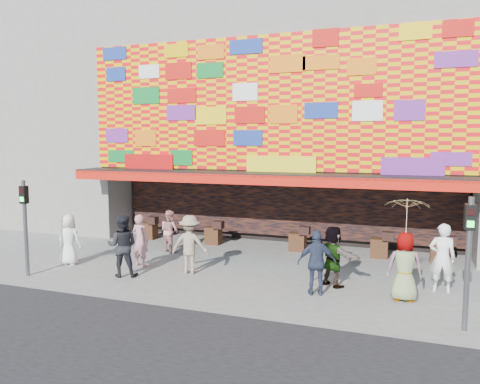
{
  "coord_description": "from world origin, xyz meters",
  "views": [
    {
      "loc": [
        4.91,
        -12.63,
        4.22
      ],
      "look_at": [
        -0.4,
        2.0,
        2.49
      ],
      "focal_mm": 35.0,
      "sensor_mm": 36.0,
      "label": 1
    }
  ],
  "objects_px": {
    "ped_a": "(69,239)",
    "parasol": "(407,218)",
    "signal_left": "(25,217)",
    "ped_h": "(442,258)",
    "ped_b": "(140,240)",
    "ped_i": "(170,231)",
    "ped_e": "(317,263)",
    "ped_d": "(190,244)",
    "ped_g": "(405,267)",
    "ped_f": "(333,256)",
    "ped_c": "(122,246)",
    "signal_right": "(469,249)"
  },
  "relations": [
    {
      "from": "ped_i",
      "to": "parasol",
      "type": "xyz_separation_m",
      "value": [
        8.45,
        -2.78,
        1.42
      ]
    },
    {
      "from": "ped_c",
      "to": "ped_h",
      "type": "distance_m",
      "value": 9.38
    },
    {
      "from": "ped_f",
      "to": "ped_g",
      "type": "bearing_deg",
      "value": -164.27
    },
    {
      "from": "ped_e",
      "to": "ped_c",
      "type": "bearing_deg",
      "value": -13.45
    },
    {
      "from": "ped_b",
      "to": "ped_c",
      "type": "xyz_separation_m",
      "value": [
        0.11,
        -1.19,
        0.08
      ]
    },
    {
      "from": "ped_e",
      "to": "ped_f",
      "type": "relative_size",
      "value": 1.02
    },
    {
      "from": "ped_e",
      "to": "parasol",
      "type": "distance_m",
      "value": 2.63
    },
    {
      "from": "ped_g",
      "to": "ped_i",
      "type": "bearing_deg",
      "value": -24.97
    },
    {
      "from": "ped_a",
      "to": "parasol",
      "type": "distance_m",
      "value": 10.86
    },
    {
      "from": "ped_h",
      "to": "ped_d",
      "type": "bearing_deg",
      "value": 3.45
    },
    {
      "from": "signal_left",
      "to": "ped_b",
      "type": "bearing_deg",
      "value": 38.22
    },
    {
      "from": "ped_d",
      "to": "parasol",
      "type": "bearing_deg",
      "value": 168.38
    },
    {
      "from": "ped_b",
      "to": "ped_e",
      "type": "xyz_separation_m",
      "value": [
        6.1,
        -0.88,
        0.01
      ]
    },
    {
      "from": "signal_left",
      "to": "parasol",
      "type": "distance_m",
      "value": 11.22
    },
    {
      "from": "signal_right",
      "to": "ped_c",
      "type": "xyz_separation_m",
      "value": [
        -9.56,
        0.97,
        -0.89
      ]
    },
    {
      "from": "ped_d",
      "to": "parasol",
      "type": "xyz_separation_m",
      "value": [
        6.43,
        -0.39,
        1.29
      ]
    },
    {
      "from": "ped_e",
      "to": "ped_h",
      "type": "relative_size",
      "value": 0.93
    },
    {
      "from": "signal_left",
      "to": "ped_a",
      "type": "bearing_deg",
      "value": 78.18
    },
    {
      "from": "ped_g",
      "to": "parasol",
      "type": "xyz_separation_m",
      "value": [
        0.0,
        0.0,
        1.3
      ]
    },
    {
      "from": "ped_e",
      "to": "ped_h",
      "type": "distance_m",
      "value": 3.53
    },
    {
      "from": "ped_a",
      "to": "ped_e",
      "type": "bearing_deg",
      "value": 175.75
    },
    {
      "from": "signal_right",
      "to": "ped_g",
      "type": "xyz_separation_m",
      "value": [
        -1.3,
        1.59,
        -0.94
      ]
    },
    {
      "from": "ped_d",
      "to": "ped_f",
      "type": "height_order",
      "value": "ped_d"
    },
    {
      "from": "signal_left",
      "to": "ped_b",
      "type": "relative_size",
      "value": 1.7
    },
    {
      "from": "signal_left",
      "to": "ped_d",
      "type": "distance_m",
      "value": 5.15
    },
    {
      "from": "ped_f",
      "to": "ped_g",
      "type": "xyz_separation_m",
      "value": [
        1.97,
        -0.61,
        0.03
      ]
    },
    {
      "from": "parasol",
      "to": "ped_e",
      "type": "bearing_deg",
      "value": -172.01
    },
    {
      "from": "ped_e",
      "to": "ped_i",
      "type": "bearing_deg",
      "value": -42.93
    },
    {
      "from": "ped_c",
      "to": "ped_g",
      "type": "bearing_deg",
      "value": 163.12
    },
    {
      "from": "ped_e",
      "to": "ped_g",
      "type": "relative_size",
      "value": 0.98
    },
    {
      "from": "ped_f",
      "to": "ped_e",
      "type": "bearing_deg",
      "value": 105.52
    },
    {
      "from": "signal_left",
      "to": "ped_h",
      "type": "relative_size",
      "value": 1.55
    },
    {
      "from": "signal_right",
      "to": "ped_h",
      "type": "bearing_deg",
      "value": 97.04
    },
    {
      "from": "ped_b",
      "to": "ped_g",
      "type": "xyz_separation_m",
      "value": [
        8.36,
        -0.56,
        0.04
      ]
    },
    {
      "from": "ped_a",
      "to": "ped_c",
      "type": "height_order",
      "value": "ped_c"
    },
    {
      "from": "ped_d",
      "to": "ped_a",
      "type": "bearing_deg",
      "value": -2.33
    },
    {
      "from": "ped_e",
      "to": "parasol",
      "type": "bearing_deg",
      "value": 171.58
    },
    {
      "from": "ped_a",
      "to": "signal_left",
      "type": "bearing_deg",
      "value": 75.66
    },
    {
      "from": "ped_c",
      "to": "ped_f",
      "type": "xyz_separation_m",
      "value": [
        6.29,
        1.24,
        -0.08
      ]
    },
    {
      "from": "ped_b",
      "to": "ped_i",
      "type": "distance_m",
      "value": 2.22
    },
    {
      "from": "signal_right",
      "to": "parasol",
      "type": "height_order",
      "value": "signal_right"
    },
    {
      "from": "signal_left",
      "to": "parasol",
      "type": "height_order",
      "value": "signal_left"
    },
    {
      "from": "ped_c",
      "to": "ped_h",
      "type": "relative_size",
      "value": 1.0
    },
    {
      "from": "ped_e",
      "to": "ped_g",
      "type": "xyz_separation_m",
      "value": [
        2.26,
        0.32,
        0.02
      ]
    },
    {
      "from": "ped_h",
      "to": "ped_i",
      "type": "height_order",
      "value": "ped_h"
    },
    {
      "from": "signal_right",
      "to": "ped_h",
      "type": "height_order",
      "value": "signal_right"
    },
    {
      "from": "ped_d",
      "to": "parasol",
      "type": "relative_size",
      "value": 0.94
    },
    {
      "from": "ped_d",
      "to": "ped_i",
      "type": "height_order",
      "value": "ped_d"
    },
    {
      "from": "signal_left",
      "to": "ped_c",
      "type": "relative_size",
      "value": 1.55
    },
    {
      "from": "ped_c",
      "to": "ped_g",
      "type": "relative_size",
      "value": 1.05
    }
  ]
}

